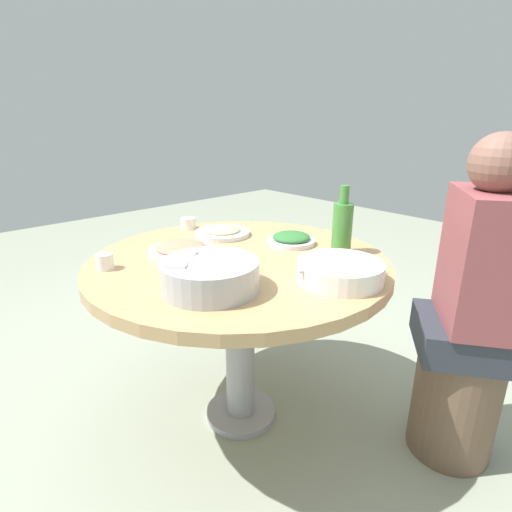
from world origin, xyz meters
name	(u,v)px	position (x,y,z in m)	size (l,w,h in m)	color
ground	(241,415)	(0.00, 0.00, 0.00)	(8.00, 8.00, 0.00)	gray
round_dining_table	(239,282)	(0.00, 0.00, 0.63)	(1.14, 1.14, 0.73)	#99999E
rice_bowl	(210,275)	(0.16, -0.25, 0.78)	(0.30, 0.30, 0.10)	#B2B5BA
soup_bowl	(340,272)	(0.40, 0.10, 0.76)	(0.28, 0.30, 0.07)	white
dish_greens	(291,239)	(0.01, 0.28, 0.75)	(0.20, 0.20, 0.05)	silver
dish_noodles	(222,232)	(-0.28, 0.14, 0.75)	(0.24, 0.24, 0.04)	silver
dish_shrimp	(181,249)	(-0.19, -0.13, 0.75)	(0.25, 0.25, 0.05)	silver
green_bottle	(342,226)	(0.22, 0.34, 0.84)	(0.08, 0.08, 0.26)	#418838
tea_cup_near	(105,261)	(-0.23, -0.42, 0.76)	(0.06, 0.06, 0.06)	white
tea_cup_far	(188,223)	(-0.48, 0.09, 0.76)	(0.07, 0.07, 0.05)	white
stool_for_diner_left	(455,401)	(0.69, 0.48, 0.22)	(0.30, 0.30, 0.44)	brown
diner_left	(480,268)	(0.69, 0.48, 0.76)	(0.46, 0.46, 0.76)	#2D333D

